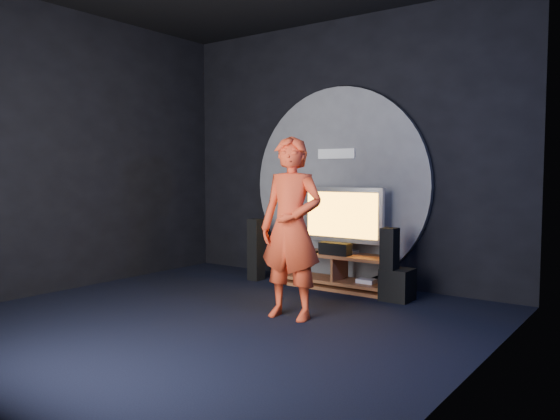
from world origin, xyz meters
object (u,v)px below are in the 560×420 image
Objects in this scene: tower_speaker_left at (256,249)px; media_console at (340,274)px; subwoofer at (397,285)px; player at (291,228)px; tv at (343,217)px; tower_speaker_right at (389,264)px.

media_console is at bearing 8.17° from tower_speaker_left.
player is at bearing -112.74° from subwoofer.
tv is 1.58m from player.
media_console reaches higher than subwoofer.
subwoofer is (0.84, -0.15, -0.01)m from media_console.
tower_speaker_right is 0.46× the size of player.
tv is at bearing 165.75° from subwoofer.
tv reaches higher than subwoofer.
tower_speaker_left is 1.99m from tower_speaker_right.
tv reaches higher than tower_speaker_right.
media_console is 1.68m from player.
tower_speaker_left is at bearing -171.83° from media_console.
subwoofer is 1.62m from player.
tower_speaker_right is (1.99, -0.04, 0.00)m from tower_speaker_left.
player reaches higher than tv.
tower_speaker_left is 2.05m from player.
player is at bearing -111.13° from tower_speaker_right.
subwoofer is (0.85, -0.22, -0.72)m from tv.
tower_speaker_left is 1.00× the size of tower_speaker_right.
tv is at bearing 159.97° from tower_speaker_right.
tower_speaker_left and tower_speaker_right have the same top height.
player is (-0.49, -1.27, 0.50)m from tower_speaker_right.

